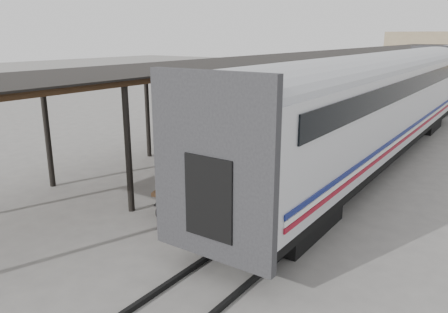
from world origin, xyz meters
The scene contains 8 objects.
ground centered at (0.00, 0.00, 0.00)m, with size 160.00×160.00×0.00m, color slate.
canopy centered at (-3.40, 24.00, 4.00)m, with size 4.90×64.30×4.15m.
building_left centered at (-10.00, 82.00, 3.00)m, with size 12.00×8.00×6.00m, color tan.
baggage_cart centered at (-0.05, -0.83, 0.65)m, with size 1.86×2.65×0.86m.
suitcase_stack centered at (-0.25, -0.51, 1.05)m, with size 1.25×1.36×0.58m.
luggage_tug centered at (-1.16, 16.36, 0.61)m, with size 1.39×1.73×1.33m.
porter centered at (0.20, -1.48, 1.80)m, with size 0.69×0.45×1.89m, color navy.
pedestrian centered at (-1.85, 14.99, 0.79)m, with size 0.93×0.39×1.59m, color black.
Camera 1 is at (8.32, -10.81, 5.32)m, focal length 35.00 mm.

